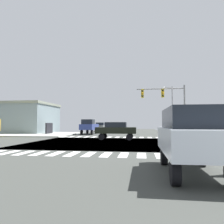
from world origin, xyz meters
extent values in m
cube|color=#3A3D39|center=(0.00, 0.00, -0.03)|extent=(14.00, 90.00, 0.05)
cube|color=#3A3D39|center=(0.00, 0.00, -0.03)|extent=(90.00, 12.00, 0.05)
cube|color=#B2ADA3|center=(13.00, 12.00, 0.07)|extent=(12.00, 12.00, 0.14)
cube|color=#ADB1A8|center=(-13.00, 12.00, 0.07)|extent=(12.00, 12.00, 0.14)
cube|color=silver|center=(-4.75, -7.30, 0.00)|extent=(0.50, 2.00, 0.01)
cube|color=silver|center=(-3.75, -7.30, 0.00)|extent=(0.50, 2.00, 0.01)
cube|color=silver|center=(-2.75, -7.30, 0.00)|extent=(0.50, 2.00, 0.01)
cube|color=silver|center=(-1.75, -7.30, 0.00)|extent=(0.50, 2.00, 0.01)
cube|color=silver|center=(-0.75, -7.30, 0.00)|extent=(0.50, 2.00, 0.01)
cube|color=silver|center=(0.25, -7.30, 0.00)|extent=(0.50, 2.00, 0.01)
cube|color=silver|center=(1.25, -7.30, 0.00)|extent=(0.50, 2.00, 0.01)
cube|color=silver|center=(2.25, -7.30, 0.00)|extent=(0.50, 2.00, 0.01)
cube|color=silver|center=(3.25, -7.30, 0.00)|extent=(0.50, 2.00, 0.01)
cube|color=silver|center=(4.25, -7.30, 0.00)|extent=(0.50, 2.00, 0.01)
cube|color=silver|center=(5.25, -7.30, 0.00)|extent=(0.50, 2.00, 0.01)
cube|color=silver|center=(6.25, -7.30, 0.00)|extent=(0.50, 2.00, 0.01)
cube|color=silver|center=(-6.75, 7.30, 0.00)|extent=(0.50, 2.00, 0.01)
cube|color=silver|center=(-5.75, 7.30, 0.00)|extent=(0.50, 2.00, 0.01)
cube|color=silver|center=(-4.75, 7.30, 0.00)|extent=(0.50, 2.00, 0.01)
cube|color=silver|center=(-3.75, 7.30, 0.00)|extent=(0.50, 2.00, 0.01)
cube|color=silver|center=(-2.75, 7.30, 0.00)|extent=(0.50, 2.00, 0.01)
cube|color=silver|center=(-1.75, 7.30, 0.00)|extent=(0.50, 2.00, 0.01)
cube|color=silver|center=(-0.75, 7.30, 0.00)|extent=(0.50, 2.00, 0.01)
cube|color=silver|center=(0.25, 7.30, 0.00)|extent=(0.50, 2.00, 0.01)
cube|color=silver|center=(1.25, 7.30, 0.00)|extent=(0.50, 2.00, 0.01)
cube|color=silver|center=(2.25, 7.30, 0.00)|extent=(0.50, 2.00, 0.01)
cube|color=silver|center=(3.25, 7.30, 0.00)|extent=(0.50, 2.00, 0.01)
cube|color=silver|center=(4.25, 7.30, 0.00)|extent=(0.50, 2.00, 0.01)
cube|color=silver|center=(5.25, 7.30, 0.00)|extent=(0.50, 2.00, 0.01)
cube|color=silver|center=(6.25, 7.30, 0.00)|extent=(0.50, 2.00, 0.01)
cylinder|color=gray|center=(8.37, 6.82, 3.17)|extent=(0.20, 0.20, 6.34)
cylinder|color=gray|center=(5.54, 6.82, 5.94)|extent=(5.65, 0.14, 0.14)
cube|color=yellow|center=(5.82, 6.82, 5.39)|extent=(0.32, 0.40, 1.00)
sphere|color=black|center=(5.82, 6.58, 5.70)|extent=(0.22, 0.22, 0.22)
sphere|color=orange|center=(5.82, 6.58, 5.39)|extent=(0.22, 0.22, 0.22)
sphere|color=black|center=(5.82, 6.58, 5.08)|extent=(0.22, 0.22, 0.22)
cube|color=yellow|center=(3.39, 6.82, 5.39)|extent=(0.32, 0.40, 1.00)
sphere|color=black|center=(3.39, 6.58, 5.70)|extent=(0.22, 0.22, 0.22)
sphere|color=orange|center=(3.39, 6.58, 5.39)|extent=(0.22, 0.22, 0.22)
sphere|color=black|center=(3.39, 6.58, 5.08)|extent=(0.22, 0.22, 0.22)
cylinder|color=gray|center=(8.13, 15.24, 3.79)|extent=(0.16, 0.16, 7.58)
cylinder|color=gray|center=(7.43, 15.24, 7.48)|extent=(1.40, 0.10, 0.10)
ellipsoid|color=silver|center=(6.73, 15.24, 7.43)|extent=(0.60, 0.32, 0.20)
cube|color=gray|center=(-17.70, 15.96, 2.44)|extent=(10.25, 9.23, 4.88)
cube|color=gray|center=(-17.70, 15.96, 5.08)|extent=(10.55, 9.53, 0.40)
cube|color=black|center=(-11.08, 12.35, 0.90)|extent=(0.24, 2.20, 1.80)
cylinder|color=black|center=(2.00, 4.22, 0.34)|extent=(0.68, 0.26, 0.68)
cylinder|color=black|center=(2.00, 2.78, 0.34)|extent=(0.68, 0.26, 0.68)
cylinder|color=black|center=(-0.92, 4.22, 0.34)|extent=(0.68, 0.26, 0.68)
cylinder|color=black|center=(-0.92, 2.78, 0.34)|extent=(0.68, 0.26, 0.68)
cube|color=black|center=(0.54, 3.50, 1.01)|extent=(4.30, 1.80, 0.66)
cube|color=black|center=(0.54, 3.50, 1.61)|extent=(2.24, 1.55, 0.54)
cylinder|color=black|center=(4.22, -9.81, 0.37)|extent=(0.26, 0.74, 0.74)
cylinder|color=black|center=(5.78, -9.81, 0.37)|extent=(0.26, 0.74, 0.74)
cylinder|color=black|center=(4.22, -12.94, 0.37)|extent=(0.26, 0.74, 0.74)
cube|color=silver|center=(5.00, -11.37, 1.18)|extent=(1.96, 4.60, 0.88)
cube|color=black|center=(5.00, -11.37, 1.98)|extent=(1.69, 3.22, 0.72)
cylinder|color=black|center=(-4.28, 21.80, 0.34)|extent=(0.26, 0.68, 0.68)
cylinder|color=black|center=(-5.72, 21.80, 0.34)|extent=(0.26, 0.68, 0.68)
cylinder|color=black|center=(-4.28, 24.72, 0.34)|extent=(0.26, 0.68, 0.68)
cylinder|color=black|center=(-5.72, 24.72, 0.34)|extent=(0.26, 0.68, 0.68)
cube|color=#5D6161|center=(-5.00, 23.26, 1.01)|extent=(1.80, 4.30, 0.66)
cube|color=black|center=(-5.00, 23.26, 1.61)|extent=(1.55, 2.24, 0.54)
cylinder|color=black|center=(-4.20, 12.23, 0.37)|extent=(0.26, 0.74, 0.74)
cylinder|color=black|center=(-5.80, 12.23, 0.37)|extent=(0.26, 0.74, 0.74)
cylinder|color=black|center=(-4.20, 15.70, 0.37)|extent=(0.26, 0.74, 0.74)
cylinder|color=black|center=(-5.80, 15.70, 0.37)|extent=(0.26, 0.74, 0.74)
cube|color=navy|center=(-5.00, 13.97, 1.17)|extent=(2.00, 5.10, 0.86)
cube|color=black|center=(-5.00, 13.08, 1.97)|extent=(1.76, 1.79, 0.75)
camera|label=1|loc=(3.26, -19.36, 1.81)|focal=34.16mm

